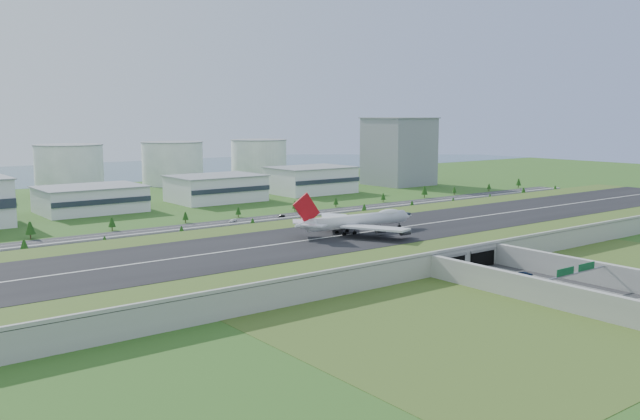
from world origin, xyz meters
TOP-DOWN VIEW (x-y plane):
  - ground at (0.00, 0.00)m, footprint 1200.00×1200.00m
  - airfield_deck at (0.00, -0.09)m, footprint 520.00×100.00m
  - underpass_road at (0.00, -99.42)m, footprint 38.80×120.40m
  - sign_gantry_near at (0.00, -95.04)m, footprint 38.70×0.70m
  - north_expressway at (0.00, 95.00)m, footprint 560.00×36.00m
  - tree_row at (-5.84, 96.13)m, footprint 502.22×48.49m
  - hangar_mid_a at (-60.00, 190.00)m, footprint 58.00×42.00m
  - hangar_mid_b at (25.00, 190.00)m, footprint 58.00×42.00m
  - hangar_mid_c at (105.00, 190.00)m, footprint 58.00×42.00m
  - office_tower at (200.00, 195.00)m, footprint 46.00×46.00m
  - fuel_tank_b at (-35.00, 310.00)m, footprint 50.00×50.00m
  - fuel_tank_c at (50.00, 310.00)m, footprint 50.00×50.00m
  - fuel_tank_d at (135.00, 310.00)m, footprint 50.00×50.00m
  - bay_water at (0.00, 480.00)m, footprint 1200.00×260.00m
  - boeing_747 at (-10.76, 1.25)m, footprint 61.55×57.97m
  - car_0 at (-8.31, -76.93)m, footprint 3.49×4.84m
  - car_2 at (8.01, -69.53)m, footprint 3.51×6.43m
  - car_5 at (18.52, 101.74)m, footprint 4.53×2.38m
  - car_6 at (179.49, 84.88)m, footprint 6.67×4.32m
  - car_7 at (-12.51, 102.95)m, footprint 5.88×4.27m

SIDE VIEW (x-z plane):
  - ground at x=0.00m, z-range 0.00..0.00m
  - bay_water at x=0.00m, z-range 0.00..0.06m
  - north_expressway at x=0.00m, z-range 0.00..0.12m
  - car_5 at x=18.52m, z-range 0.12..1.54m
  - car_0 at x=-8.31m, z-range 0.12..1.65m
  - car_7 at x=-12.51m, z-range 0.12..1.70m
  - car_2 at x=8.01m, z-range 0.12..1.83m
  - car_6 at x=179.49m, z-range 0.12..1.83m
  - underpass_road at x=0.00m, z-range -0.57..7.43m
  - airfield_deck at x=0.00m, z-range -0.48..8.72m
  - tree_row at x=-5.84m, z-range 0.36..8.69m
  - sign_gantry_near at x=0.00m, z-range 2.05..11.85m
  - hangar_mid_a at x=-60.00m, z-range 0.00..15.00m
  - hangar_mid_b at x=25.00m, z-range 0.00..17.00m
  - hangar_mid_c at x=105.00m, z-range 0.00..19.00m
  - boeing_747 at x=-10.76m, z-range 3.91..22.94m
  - fuel_tank_b at x=-35.00m, z-range 0.00..35.00m
  - fuel_tank_c at x=50.00m, z-range 0.00..35.00m
  - fuel_tank_d at x=135.00m, z-range 0.00..35.00m
  - office_tower at x=200.00m, z-range 0.00..55.00m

